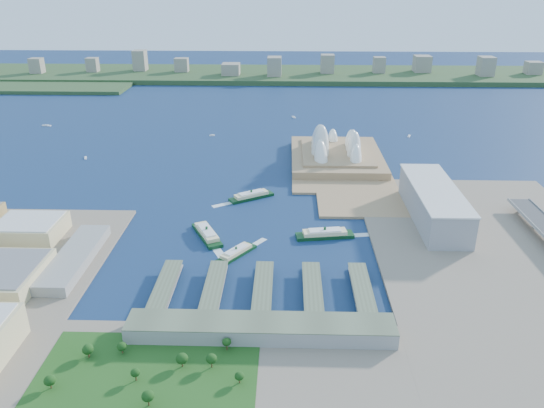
{
  "coord_description": "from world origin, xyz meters",
  "views": [
    {
      "loc": [
        33.31,
        -459.66,
        251.54
      ],
      "look_at": [
        16.97,
        78.76,
        18.0
      ],
      "focal_mm": 35.0,
      "sensor_mm": 36.0,
      "label": 1
    }
  ],
  "objects_px": {
    "ferry_a": "(207,232)",
    "opera_house": "(337,140)",
    "ferry_b": "(251,194)",
    "ferry_c": "(236,251)",
    "toaster_building": "(434,203)",
    "ferry_d": "(325,232)"
  },
  "relations": [
    {
      "from": "toaster_building",
      "to": "ferry_a",
      "type": "distance_m",
      "value": 249.68
    },
    {
      "from": "toaster_building",
      "to": "ferry_d",
      "type": "xyz_separation_m",
      "value": [
        -121.72,
        -44.72,
        -14.81
      ]
    },
    {
      "from": "opera_house",
      "to": "toaster_building",
      "type": "xyz_separation_m",
      "value": [
        90.0,
        -200.0,
        -11.5
      ]
    },
    {
      "from": "opera_house",
      "to": "ferry_c",
      "type": "bearing_deg",
      "value": -112.77
    },
    {
      "from": "toaster_building",
      "to": "ferry_c",
      "type": "bearing_deg",
      "value": -157.61
    },
    {
      "from": "ferry_d",
      "to": "opera_house",
      "type": "bearing_deg",
      "value": -15.99
    },
    {
      "from": "toaster_building",
      "to": "ferry_c",
      "type": "height_order",
      "value": "toaster_building"
    },
    {
      "from": "opera_house",
      "to": "ferry_b",
      "type": "distance_m",
      "value": 185.21
    },
    {
      "from": "opera_house",
      "to": "ferry_c",
      "type": "relative_size",
      "value": 3.71
    },
    {
      "from": "ferry_a",
      "to": "ferry_b",
      "type": "height_order",
      "value": "ferry_a"
    },
    {
      "from": "opera_house",
      "to": "ferry_b",
      "type": "height_order",
      "value": "opera_house"
    },
    {
      "from": "toaster_building",
      "to": "ferry_b",
      "type": "relative_size",
      "value": 2.75
    },
    {
      "from": "ferry_a",
      "to": "opera_house",
      "type": "bearing_deg",
      "value": 31.91
    },
    {
      "from": "toaster_building",
      "to": "ferry_d",
      "type": "height_order",
      "value": "toaster_building"
    },
    {
      "from": "ferry_d",
      "to": "ferry_c",
      "type": "bearing_deg",
      "value": 106.71
    },
    {
      "from": "opera_house",
      "to": "ferry_d",
      "type": "xyz_separation_m",
      "value": [
        -31.72,
        -244.72,
        -26.31
      ]
    },
    {
      "from": "ferry_b",
      "to": "ferry_c",
      "type": "bearing_deg",
      "value": -34.18
    },
    {
      "from": "ferry_a",
      "to": "ferry_c",
      "type": "distance_m",
      "value": 52.06
    },
    {
      "from": "ferry_a",
      "to": "ferry_b",
      "type": "xyz_separation_m",
      "value": [
        39.59,
        104.87,
        -0.35
      ]
    },
    {
      "from": "toaster_building",
      "to": "ferry_d",
      "type": "bearing_deg",
      "value": -159.83
    },
    {
      "from": "opera_house",
      "to": "ferry_a",
      "type": "xyz_separation_m",
      "value": [
        -154.67,
        -247.52,
        -26.33
      ]
    },
    {
      "from": "ferry_b",
      "to": "toaster_building",
      "type": "bearing_deg",
      "value": 42.29
    }
  ]
}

